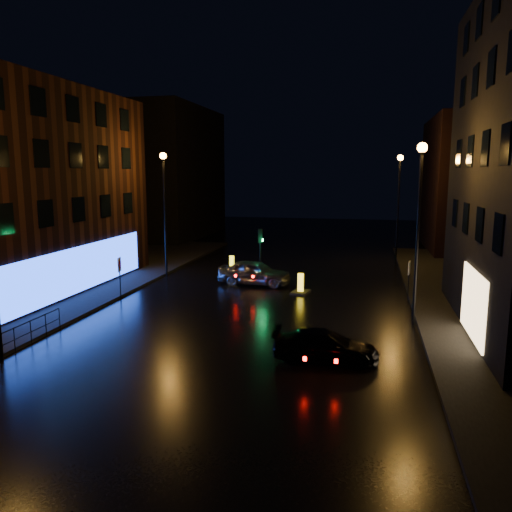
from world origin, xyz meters
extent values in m
plane|color=black|center=(0.00, 0.00, 0.00)|extent=(120.00, 120.00, 0.00)
cube|color=black|center=(-14.00, 8.00, 0.07)|extent=(12.00, 44.00, 0.15)
cube|color=black|center=(-15.50, 8.00, 6.00)|extent=(10.00, 18.00, 12.00)
cube|color=black|center=(-16.00, 35.00, 7.00)|extent=(8.00, 16.00, 14.00)
cube|color=black|center=(15.00, 32.00, 6.00)|extent=(8.00, 14.00, 12.00)
cylinder|color=black|center=(-7.80, 14.00, 4.00)|extent=(0.14, 0.14, 8.00)
cylinder|color=black|center=(-7.80, 14.00, 8.00)|extent=(0.20, 0.20, 0.25)
sphere|color=orange|center=(-7.80, 14.00, 8.15)|extent=(0.44, 0.44, 0.44)
cylinder|color=black|center=(7.80, 6.00, 4.00)|extent=(0.14, 0.14, 8.00)
cylinder|color=black|center=(7.80, 6.00, 8.00)|extent=(0.20, 0.20, 0.25)
sphere|color=orange|center=(7.80, 6.00, 8.15)|extent=(0.44, 0.44, 0.44)
cylinder|color=black|center=(7.80, 22.00, 4.00)|extent=(0.14, 0.14, 8.00)
cylinder|color=black|center=(7.80, 22.00, 8.00)|extent=(0.20, 0.20, 0.25)
sphere|color=orange|center=(7.80, 22.00, 8.15)|extent=(0.44, 0.44, 0.44)
cube|color=black|center=(-1.20, 14.00, 0.06)|extent=(1.40, 2.40, 0.12)
cylinder|color=black|center=(-1.20, 14.00, 1.40)|extent=(0.12, 0.12, 2.80)
cube|color=black|center=(-1.20, 14.00, 3.00)|extent=(0.28, 0.22, 0.90)
cylinder|color=#0CFF59|center=(-1.06, 14.00, 2.72)|extent=(0.05, 0.18, 0.18)
cylinder|color=black|center=(-8.00, -1.00, 0.97)|extent=(0.05, 6.00, 0.05)
cylinder|color=black|center=(-8.00, -1.00, 0.50)|extent=(0.04, 6.00, 0.04)
cylinder|color=black|center=(-8.00, -1.00, 0.50)|extent=(0.04, 0.04, 1.00)
cylinder|color=black|center=(-8.00, 2.00, 0.50)|extent=(0.04, 0.04, 1.00)
imported|color=#95979C|center=(-1.32, 12.84, 0.78)|extent=(4.72, 2.16, 1.57)
imported|color=black|center=(4.17, 0.77, 0.58)|extent=(4.09, 1.83, 1.16)
cube|color=black|center=(1.83, 11.23, 0.06)|extent=(1.14, 1.50, 0.11)
cube|color=yellow|center=(1.83, 11.23, 0.62)|extent=(0.35, 0.26, 1.13)
cube|color=black|center=(1.83, 11.23, 0.62)|extent=(0.34, 0.09, 0.68)
cube|color=black|center=(-3.96, 16.94, 0.05)|extent=(1.09, 1.40, 0.10)
cube|color=yellow|center=(-3.96, 16.94, 0.57)|extent=(0.33, 0.25, 1.04)
cube|color=black|center=(-3.96, 16.94, 0.57)|extent=(0.31, 0.09, 0.63)
cylinder|color=black|center=(-7.90, 7.61, 1.15)|extent=(0.06, 0.06, 2.30)
cube|color=silver|center=(-7.90, 7.61, 1.98)|extent=(0.19, 0.57, 0.78)
cylinder|color=#B20C0C|center=(-7.87, 7.62, 1.98)|extent=(0.14, 0.45, 0.46)
cylinder|color=black|center=(7.90, 10.67, 1.09)|extent=(0.06, 0.06, 2.18)
cube|color=silver|center=(7.90, 10.67, 1.89)|extent=(0.17, 0.54, 0.74)
cylinder|color=#B20C0C|center=(7.87, 10.67, 1.89)|extent=(0.11, 0.43, 0.44)
camera|label=1|loc=(5.55, -17.45, 7.08)|focal=35.00mm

